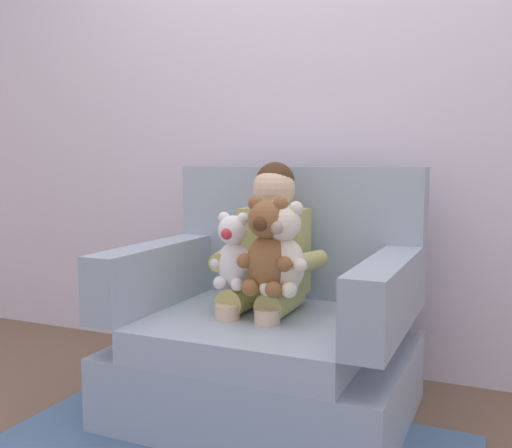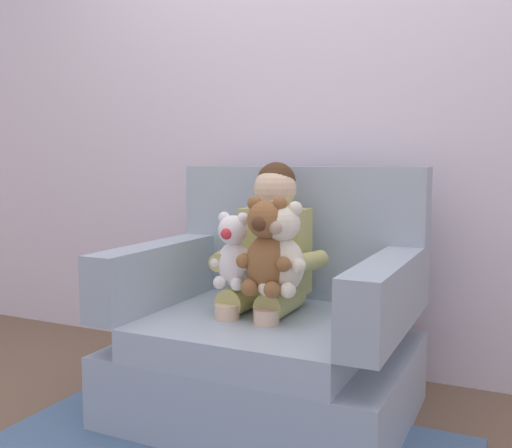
# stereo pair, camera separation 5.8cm
# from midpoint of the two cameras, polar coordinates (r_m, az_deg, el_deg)

# --- Properties ---
(ground_plane) EXTENTS (8.00, 8.00, 0.00)m
(ground_plane) POSITION_cam_midpoint_polar(r_m,az_deg,el_deg) (2.38, 0.27, -18.17)
(ground_plane) COLOR brown
(back_wall) EXTENTS (6.00, 0.10, 2.60)m
(back_wall) POSITION_cam_midpoint_polar(r_m,az_deg,el_deg) (2.81, 5.84, 12.62)
(back_wall) COLOR silver
(back_wall) RESTS_ON ground
(armchair) EXTENTS (1.07, 0.86, 0.96)m
(armchair) POSITION_cam_midpoint_polar(r_m,az_deg,el_deg) (2.31, 0.75, -10.69)
(armchair) COLOR #9EADBC
(armchair) RESTS_ON ground
(seated_child) EXTENTS (0.45, 0.39, 0.82)m
(seated_child) POSITION_cam_midpoint_polar(r_m,az_deg,el_deg) (2.27, 0.41, -3.21)
(seated_child) COLOR tan
(seated_child) RESTS_ON armchair
(plush_cream) EXTENTS (0.20, 0.16, 0.33)m
(plush_cream) POSITION_cam_midpoint_polar(r_m,az_deg,el_deg) (2.06, 1.87, -2.65)
(plush_cream) COLOR silver
(plush_cream) RESTS_ON armchair
(plush_brown) EXTENTS (0.21, 0.17, 0.35)m
(plush_brown) POSITION_cam_midpoint_polar(r_m,az_deg,el_deg) (2.06, 0.31, -2.45)
(plush_brown) COLOR brown
(plush_brown) RESTS_ON armchair
(plush_white) EXTENTS (0.17, 0.14, 0.29)m
(plush_white) POSITION_cam_midpoint_polar(r_m,az_deg,el_deg) (2.17, -3.04, -2.84)
(plush_white) COLOR white
(plush_white) RESTS_ON armchair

